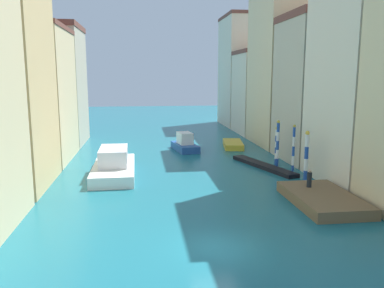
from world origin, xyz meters
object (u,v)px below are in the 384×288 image
at_px(mooring_pole_0, 306,156).
at_px(motorboat_0, 233,144).
at_px(gondola_black, 263,166).
at_px(motorboat_1, 185,144).
at_px(mooring_pole_2, 278,143).
at_px(vaporetto_white, 114,165).
at_px(waterfront_dock, 323,199).
at_px(mooring_pole_1, 293,149).
at_px(mooring_pole_3, 277,145).
at_px(person_on_dock, 309,179).

relative_size(mooring_pole_0, motorboat_0, 0.75).
height_order(gondola_black, motorboat_1, motorboat_1).
bearing_deg(motorboat_0, mooring_pole_0, -82.73).
height_order(mooring_pole_2, vaporetto_white, mooring_pole_2).
bearing_deg(mooring_pole_0, waterfront_dock, -101.23).
relative_size(mooring_pole_1, vaporetto_white, 0.48).
bearing_deg(mooring_pole_3, gondola_black, -148.46).
bearing_deg(mooring_pole_1, gondola_black, 120.44).
bearing_deg(waterfront_dock, mooring_pole_3, 85.68).
height_order(mooring_pole_2, motorboat_0, mooring_pole_2).
height_order(mooring_pole_1, vaporetto_white, mooring_pole_1).
relative_size(motorboat_0, motorboat_1, 1.05).
xyz_separation_m(waterfront_dock, motorboat_1, (-7.56, 21.94, 0.41)).
bearing_deg(motorboat_0, mooring_pole_2, -81.44).
bearing_deg(gondola_black, mooring_pole_0, -72.19).
height_order(waterfront_dock, mooring_pole_1, mooring_pole_1).
xyz_separation_m(mooring_pole_1, mooring_pole_3, (-0.12, 4.20, -0.34)).
relative_size(waterfront_dock, vaporetto_white, 0.76).
height_order(person_on_dock, mooring_pole_3, mooring_pole_3).
bearing_deg(vaporetto_white, person_on_dock, -29.91).
height_order(mooring_pole_1, motorboat_1, mooring_pole_1).
height_order(mooring_pole_3, motorboat_1, mooring_pole_3).
bearing_deg(mooring_pole_3, mooring_pole_1, -88.30).
xyz_separation_m(mooring_pole_0, mooring_pole_1, (-0.06, 2.78, 0.08)).
relative_size(mooring_pole_0, mooring_pole_3, 1.13).
xyz_separation_m(mooring_pole_1, motorboat_0, (-2.20, 14.87, -2.04)).
bearing_deg(person_on_dock, motorboat_1, 109.89).
bearing_deg(motorboat_1, waterfront_dock, -70.98).
bearing_deg(mooring_pole_1, mooring_pole_0, -88.84).
xyz_separation_m(waterfront_dock, mooring_pole_1, (1.09, 8.54, 2.02)).
distance_m(mooring_pole_0, motorboat_0, 17.90).
bearing_deg(motorboat_0, person_on_dock, -87.80).
bearing_deg(mooring_pole_3, person_on_dock, -96.48).
bearing_deg(motorboat_1, mooring_pole_3, -47.17).
distance_m(mooring_pole_2, vaporetto_white, 16.26).
bearing_deg(gondola_black, vaporetto_white, -175.65).
relative_size(mooring_pole_1, mooring_pole_2, 0.98).
height_order(mooring_pole_0, mooring_pole_2, mooring_pole_2).
bearing_deg(mooring_pole_0, vaporetto_white, 163.88).
xyz_separation_m(mooring_pole_0, motorboat_1, (-8.70, 16.18, -1.53)).
relative_size(waterfront_dock, motorboat_1, 1.31).
distance_m(mooring_pole_0, mooring_pole_2, 5.91).
bearing_deg(gondola_black, mooring_pole_3, 31.54).
relative_size(person_on_dock, vaporetto_white, 0.14).
relative_size(mooring_pole_0, mooring_pole_1, 0.96).
height_order(mooring_pole_0, motorboat_0, mooring_pole_0).
height_order(person_on_dock, gondola_black, person_on_dock).
distance_m(mooring_pole_0, mooring_pole_1, 2.78).
distance_m(person_on_dock, motorboat_1, 21.41).
height_order(waterfront_dock, vaporetto_white, vaporetto_white).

